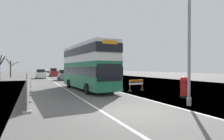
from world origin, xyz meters
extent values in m
cube|color=#565451|center=(0.00, 0.00, -0.05)|extent=(140.00, 280.00, 0.10)
cube|color=#B2AFA8|center=(3.30, 0.00, 0.00)|extent=(0.24, 196.00, 0.01)
cube|color=silver|center=(-1.20, 0.00, 0.00)|extent=(0.16, 168.00, 0.01)
cube|color=#1E6B47|center=(0.86, 11.00, 1.67)|extent=(3.35, 10.87, 2.64)
cube|color=silver|center=(0.86, 11.00, 3.19)|extent=(3.35, 10.87, 0.40)
cube|color=silver|center=(0.86, 11.00, 4.14)|extent=(3.31, 10.76, 1.48)
cube|color=black|center=(0.86, 11.00, 2.07)|extent=(3.38, 10.98, 0.85)
cube|color=black|center=(0.86, 11.00, 4.14)|extent=(3.36, 10.92, 0.81)
cube|color=black|center=(1.27, 5.64, 2.00)|extent=(2.33, 0.24, 1.45)
cube|color=orange|center=(1.27, 5.64, 4.54)|extent=(1.40, 0.17, 0.32)
cube|color=#1E6B47|center=(0.86, 11.00, 0.53)|extent=(3.38, 10.98, 0.36)
cylinder|color=black|center=(-0.15, 7.59, 0.50)|extent=(0.38, 1.02, 1.00)
cylinder|color=black|center=(2.38, 7.79, 0.50)|extent=(0.38, 1.02, 1.00)
cylinder|color=black|center=(-0.63, 13.84, 0.50)|extent=(0.38, 1.02, 1.00)
cylinder|color=black|center=(1.90, 14.03, 0.50)|extent=(0.38, 1.02, 1.00)
cylinder|color=gray|center=(4.36, 0.14, 4.03)|extent=(0.18, 0.18, 8.06)
cylinder|color=gray|center=(4.36, 0.14, 0.25)|extent=(0.29, 0.29, 0.50)
cylinder|color=black|center=(6.39, 2.60, 0.09)|extent=(0.61, 0.61, 0.18)
cylinder|color=red|center=(6.39, 2.60, 0.79)|extent=(0.57, 0.57, 1.21)
sphere|color=red|center=(6.39, 2.60, 1.39)|extent=(0.64, 0.64, 0.64)
cube|color=black|center=(6.39, 2.31, 1.25)|extent=(0.22, 0.03, 0.07)
cube|color=orange|center=(5.20, 7.94, 1.08)|extent=(1.82, 0.38, 0.20)
cube|color=white|center=(5.20, 7.94, 0.76)|extent=(1.82, 0.38, 0.20)
cube|color=orange|center=(4.39, 7.80, 0.54)|extent=(0.08, 0.08, 1.08)
cube|color=black|center=(4.39, 7.80, 0.04)|extent=(0.21, 0.46, 0.08)
cube|color=orange|center=(6.02, 8.08, 0.54)|extent=(0.08, 0.08, 1.08)
cube|color=black|center=(6.02, 8.08, 0.04)|extent=(0.21, 0.46, 0.08)
cube|color=#A8AAAD|center=(-4.95, 3.74, 1.05)|extent=(0.04, 3.26, 1.99)
cube|color=#A8AAAD|center=(-4.95, 7.14, 1.05)|extent=(0.04, 3.26, 1.99)
cube|color=#A8AAAD|center=(-4.95, 10.54, 1.05)|extent=(0.04, 3.26, 1.99)
cube|color=#A8AAAD|center=(-4.95, 13.94, 1.05)|extent=(0.04, 3.26, 1.99)
cube|color=#A8AAAD|center=(-4.95, 17.34, 1.05)|extent=(0.04, 3.26, 1.99)
cube|color=#A8AAAD|center=(-4.95, 20.74, 1.05)|extent=(0.04, 3.26, 1.99)
cube|color=#A8AAAD|center=(-4.95, 24.14, 1.05)|extent=(0.04, 3.26, 1.99)
cube|color=#A8AAAD|center=(-4.95, 27.54, 1.05)|extent=(0.04, 3.26, 1.99)
cylinder|color=#939699|center=(-4.95, 2.04, 1.05)|extent=(0.06, 0.06, 2.09)
cube|color=gray|center=(-4.95, 2.04, 0.06)|extent=(0.44, 0.20, 0.12)
cylinder|color=#939699|center=(-4.95, 5.44, 1.05)|extent=(0.06, 0.06, 2.09)
cube|color=gray|center=(-4.95, 5.44, 0.06)|extent=(0.44, 0.20, 0.12)
cylinder|color=#939699|center=(-4.95, 8.84, 1.05)|extent=(0.06, 0.06, 2.09)
cube|color=gray|center=(-4.95, 8.84, 0.06)|extent=(0.44, 0.20, 0.12)
cylinder|color=#939699|center=(-4.95, 12.24, 1.05)|extent=(0.06, 0.06, 2.09)
cube|color=gray|center=(-4.95, 12.24, 0.06)|extent=(0.44, 0.20, 0.12)
cylinder|color=#939699|center=(-4.95, 15.64, 1.05)|extent=(0.06, 0.06, 2.09)
cube|color=gray|center=(-4.95, 15.64, 0.06)|extent=(0.44, 0.20, 0.12)
cylinder|color=#939699|center=(-4.95, 19.04, 1.05)|extent=(0.06, 0.06, 2.09)
cube|color=gray|center=(-4.95, 19.04, 0.06)|extent=(0.44, 0.20, 0.12)
cylinder|color=#939699|center=(-4.95, 22.44, 1.05)|extent=(0.06, 0.06, 2.09)
cube|color=gray|center=(-4.95, 22.44, 0.06)|extent=(0.44, 0.20, 0.12)
cylinder|color=#939699|center=(-4.95, 25.84, 1.05)|extent=(0.06, 0.06, 2.09)
cube|color=gray|center=(-4.95, 25.84, 0.06)|extent=(0.44, 0.20, 0.12)
cylinder|color=#939699|center=(-4.95, 29.24, 1.05)|extent=(0.06, 0.06, 2.09)
cube|color=gray|center=(-4.95, 29.24, 0.06)|extent=(0.44, 0.20, 0.12)
cube|color=slate|center=(1.04, 28.79, 0.79)|extent=(1.74, 3.86, 1.22)
cube|color=black|center=(1.04, 28.79, 1.72)|extent=(1.60, 2.12, 0.64)
cylinder|color=black|center=(1.91, 29.98, 0.30)|extent=(0.20, 0.60, 0.60)
cylinder|color=black|center=(0.17, 29.98, 0.30)|extent=(0.20, 0.60, 0.60)
cylinder|color=black|center=(1.91, 27.59, 0.30)|extent=(0.20, 0.60, 0.60)
cylinder|color=black|center=(0.17, 27.59, 0.30)|extent=(0.20, 0.60, 0.60)
cube|color=silver|center=(-2.80, 37.34, 0.80)|extent=(1.88, 4.20, 1.24)
cube|color=black|center=(-2.80, 37.34, 1.76)|extent=(1.73, 2.31, 0.69)
cylinder|color=black|center=(-1.86, 38.64, 0.30)|extent=(0.20, 0.60, 0.60)
cylinder|color=black|center=(-3.74, 38.64, 0.30)|extent=(0.20, 0.60, 0.60)
cylinder|color=black|center=(-1.86, 36.03, 0.30)|extent=(0.20, 0.60, 0.60)
cylinder|color=black|center=(-3.74, 36.03, 0.30)|extent=(0.20, 0.60, 0.60)
cube|color=maroon|center=(0.94, 46.41, 0.86)|extent=(1.77, 3.82, 1.37)
cube|color=black|center=(0.94, 46.41, 1.95)|extent=(1.63, 2.10, 0.81)
cylinder|color=black|center=(1.83, 47.59, 0.30)|extent=(0.20, 0.60, 0.60)
cylinder|color=black|center=(0.06, 47.59, 0.30)|extent=(0.20, 0.60, 0.60)
cylinder|color=black|center=(1.83, 45.22, 0.30)|extent=(0.20, 0.60, 0.60)
cylinder|color=black|center=(0.06, 45.22, 0.30)|extent=(0.20, 0.60, 0.60)
cylinder|color=#4C3D2D|center=(-9.37, 27.84, 3.53)|extent=(1.20, 0.53, 1.77)
cylinder|color=#4C3D2D|center=(-9.66, 28.52, 3.14)|extent=(0.63, 1.22, 0.88)
cylinder|color=#4C3D2D|center=(-9.56, 27.41, 3.65)|extent=(0.78, 1.33, 1.84)
cylinder|color=#4C3D2D|center=(-9.71, 45.55, 2.13)|extent=(0.31, 0.31, 4.26)
cylinder|color=#4C3D2D|center=(-8.77, 45.82, 3.45)|extent=(1.99, 0.68, 1.36)
cylinder|color=#4C3D2D|center=(-9.37, 46.30, 3.43)|extent=(0.81, 1.61, 1.18)
cylinder|color=#4C3D2D|center=(-10.19, 45.95, 3.97)|extent=(1.08, 0.93, 1.87)
cylinder|color=#4C3D2D|center=(-10.16, 45.27, 3.98)|extent=(1.05, 0.73, 1.61)
cylinder|color=#4C3D2D|center=(-9.65, 44.92, 3.17)|extent=(0.26, 1.35, 1.28)
camera|label=1|loc=(-4.73, -8.58, 2.37)|focal=29.66mm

